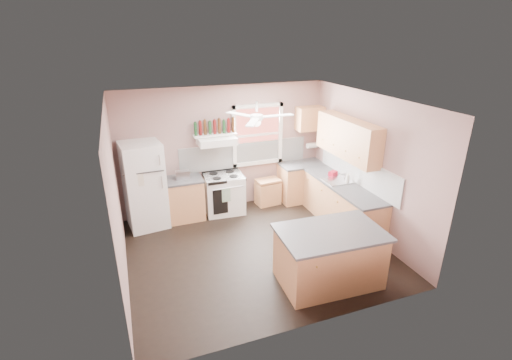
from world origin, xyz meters
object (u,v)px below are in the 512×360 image
object	(u,v)px
cart	(268,193)
refrigerator	(144,186)
island	(329,258)
toaster	(183,175)
stove	(224,194)

from	to	relation	value
cart	refrigerator	bearing A→B (deg)	176.37
refrigerator	island	size ratio (longest dim) A/B	1.16
toaster	stove	xyz separation A→B (m)	(0.86, 0.02, -0.56)
cart	island	xyz separation A→B (m)	(-0.17, -2.98, 0.17)
cart	toaster	bearing A→B (deg)	176.27
stove	island	xyz separation A→B (m)	(0.87, -2.94, 0.00)
refrigerator	stove	xyz separation A→B (m)	(1.64, 0.05, -0.45)
stove	island	bearing A→B (deg)	-69.52
refrigerator	island	distance (m)	3.85
stove	island	world-z (taller)	same
refrigerator	toaster	xyz separation A→B (m)	(0.77, 0.03, 0.11)
stove	refrigerator	bearing A→B (deg)	-174.37
stove	cart	size ratio (longest dim) A/B	1.63
cart	stove	bearing A→B (deg)	176.72
island	stove	bearing A→B (deg)	109.16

